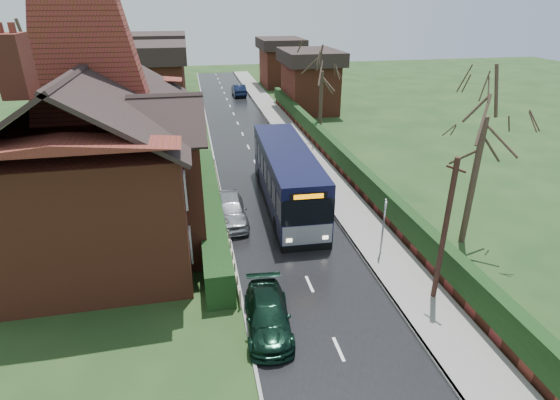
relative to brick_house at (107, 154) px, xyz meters
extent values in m
plane|color=#314B20|center=(8.73, -4.78, -4.38)|extent=(140.00, 140.00, 0.00)
cube|color=black|center=(8.73, 5.22, -4.37)|extent=(6.00, 100.00, 0.02)
cube|color=slate|center=(12.98, 5.22, -4.31)|extent=(2.50, 100.00, 0.14)
cube|color=gray|center=(11.78, 5.22, -4.31)|extent=(0.12, 100.00, 0.14)
cube|color=gray|center=(5.68, 5.22, -4.33)|extent=(0.12, 100.00, 0.10)
cube|color=black|center=(4.83, 0.22, -3.58)|extent=(1.20, 16.00, 1.60)
cube|color=brown|center=(14.53, 5.22, -4.08)|extent=(0.30, 50.00, 0.60)
cube|color=black|center=(14.53, 5.22, -3.18)|extent=(0.60, 50.00, 1.20)
cube|color=brown|center=(-0.27, 0.22, -1.38)|extent=(8.00, 14.00, 6.00)
cube|color=brown|center=(3.23, -2.78, -1.38)|extent=(2.50, 4.00, 6.00)
cube|color=brown|center=(-1.77, -4.28, 4.82)|extent=(0.90, 1.40, 2.20)
cube|color=brown|center=(0.73, 4.22, 4.82)|extent=(0.90, 1.40, 2.20)
cube|color=silver|center=(3.78, -4.78, -2.78)|extent=(0.08, 1.20, 1.60)
cube|color=black|center=(3.81, -4.78, -2.78)|extent=(0.03, 0.95, 1.35)
cube|color=silver|center=(3.78, -4.78, -0.18)|extent=(0.08, 1.20, 1.60)
cube|color=black|center=(3.81, -4.78, -0.18)|extent=(0.03, 0.95, 1.35)
cube|color=silver|center=(3.78, -0.78, -2.78)|extent=(0.08, 1.20, 1.60)
cube|color=black|center=(3.81, -0.78, -2.78)|extent=(0.03, 0.95, 1.35)
cube|color=silver|center=(3.78, -0.78, -0.18)|extent=(0.08, 1.20, 1.60)
cube|color=black|center=(3.81, -0.78, -0.18)|extent=(0.03, 0.95, 1.35)
cube|color=silver|center=(3.78, 3.22, -2.78)|extent=(0.08, 1.20, 1.60)
cube|color=black|center=(3.81, 3.22, -2.78)|extent=(0.03, 0.95, 1.35)
cube|color=silver|center=(3.78, 3.22, -0.18)|extent=(0.08, 1.20, 1.60)
cube|color=black|center=(3.81, 3.22, -0.18)|extent=(0.03, 0.95, 1.35)
cube|color=silver|center=(3.78, 5.72, -2.78)|extent=(0.08, 1.20, 1.60)
cube|color=black|center=(3.81, 5.72, -2.78)|extent=(0.03, 0.95, 1.35)
cube|color=silver|center=(3.78, 5.72, -0.18)|extent=(0.08, 1.20, 1.60)
cube|color=black|center=(3.81, 5.72, -0.18)|extent=(0.03, 0.95, 1.35)
cube|color=black|center=(9.53, 1.61, -3.42)|extent=(3.01, 11.49, 1.18)
cube|color=black|center=(9.53, 1.61, -2.21)|extent=(3.03, 11.49, 1.24)
cube|color=black|center=(9.53, 1.61, -1.25)|extent=(3.01, 11.49, 0.68)
cube|color=black|center=(9.53, 1.61, -4.19)|extent=(3.01, 11.49, 0.36)
cube|color=gray|center=(9.33, -4.04, -3.44)|extent=(2.49, 0.21, 1.04)
cube|color=black|center=(9.32, -4.07, -2.20)|extent=(2.33, 0.17, 1.35)
cube|color=black|center=(9.32, -4.07, -1.37)|extent=(1.82, 0.15, 0.36)
cube|color=#FF8C00|center=(9.32, -4.11, -1.37)|extent=(1.43, 0.09, 0.23)
cube|color=black|center=(9.33, -4.05, -4.15)|extent=(2.54, 0.23, 0.31)
cube|color=#FFF2CC|center=(8.42, -4.06, -3.65)|extent=(0.29, 0.06, 0.19)
cube|color=#FFF2CC|center=(10.23, -4.13, -3.65)|extent=(0.29, 0.06, 0.19)
cylinder|color=black|center=(8.23, -1.99, -3.88)|extent=(0.33, 1.00, 0.99)
cylinder|color=black|center=(10.57, -2.08, -3.88)|extent=(0.33, 1.00, 0.99)
cylinder|color=black|center=(8.50, 5.30, -3.88)|extent=(0.33, 1.00, 0.99)
cylinder|color=black|center=(10.84, 5.21, -3.88)|extent=(0.33, 1.00, 0.99)
imported|color=silver|center=(5.93, -0.12, -3.63)|extent=(1.76, 4.35, 1.48)
imported|color=black|center=(6.47, -9.14, -3.79)|extent=(1.96, 4.17, 1.18)
imported|color=black|center=(10.48, 35.14, -3.66)|extent=(1.60, 4.39, 1.44)
cylinder|color=slate|center=(12.73, -5.14, -2.89)|extent=(0.09, 0.09, 2.98)
cube|color=white|center=(12.73, -5.14, -1.61)|extent=(0.23, 0.44, 0.34)
cube|color=white|center=(12.73, -5.14, -2.04)|extent=(0.20, 0.39, 0.30)
cylinder|color=black|center=(13.53, -8.74, -1.27)|extent=(0.21, 0.21, 6.21)
cube|color=black|center=(13.53, -8.74, 1.39)|extent=(0.37, 0.77, 0.07)
cylinder|color=#3B2B23|center=(17.43, -4.67, -1.11)|extent=(0.31, 0.31, 6.53)
cylinder|color=#33271E|center=(15.22, 14.06, -1.40)|extent=(0.32, 0.32, 5.95)
cylinder|color=#382D21|center=(-4.43, 5.22, -0.50)|extent=(0.35, 0.35, 7.74)
camera|label=1|loc=(4.32, -22.03, 6.97)|focal=28.00mm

